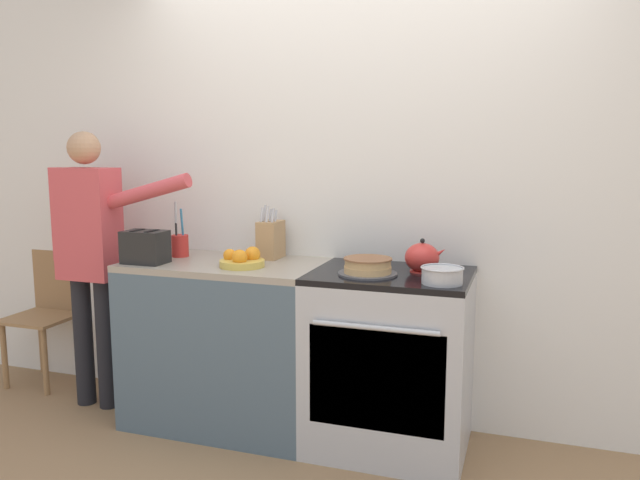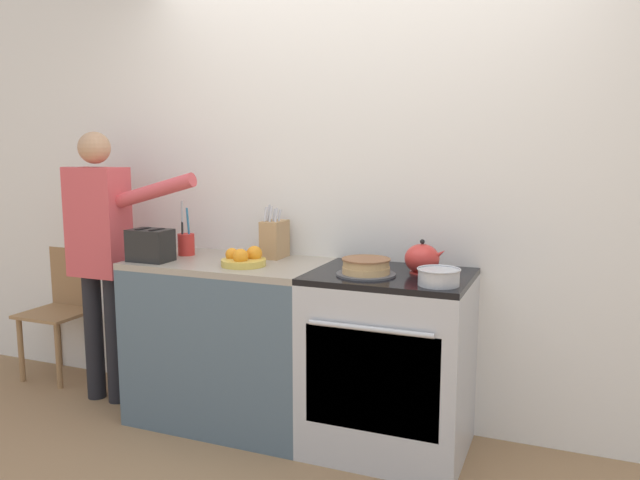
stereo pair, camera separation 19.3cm
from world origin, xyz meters
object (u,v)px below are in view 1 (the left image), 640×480
knife_block (271,239)px  fruit_bowl (244,259)px  mixing_bowl (442,275)px  toaster (145,247)px  utensil_crock (180,244)px  tea_kettle (422,258)px  dining_chair (50,307)px  stove_range (389,361)px  layer_cake (368,267)px  person_baker (91,246)px

knife_block → fruit_bowl: 0.28m
mixing_bowl → knife_block: bearing=160.4°
mixing_bowl → toaster: 1.57m
utensil_crock → tea_kettle: bearing=0.1°
mixing_bowl → dining_chair: size_ratio=0.23×
stove_range → knife_block: bearing=165.8°
mixing_bowl → layer_cake: bearing=166.9°
tea_kettle → layer_cake: bearing=-147.5°
stove_range → mixing_bowl: (0.27, -0.17, 0.50)m
fruit_bowl → person_baker: (-0.99, 0.04, 0.01)m
mixing_bowl → fruit_bowl: fruit_bowl is taller
mixing_bowl → utensil_crock: utensil_crock is taller
utensil_crock → knife_block: bearing=13.3°
fruit_bowl → knife_block: bearing=82.1°
stove_range → fruit_bowl: (-0.76, -0.09, 0.49)m
tea_kettle → utensil_crock: size_ratio=0.67×
knife_block → fruit_bowl: (-0.04, -0.27, -0.07)m
utensil_crock → person_baker: (-0.52, -0.11, -0.02)m
utensil_crock → toaster: 0.25m
stove_range → utensil_crock: (-1.23, 0.06, 0.53)m
stove_range → mixing_bowl: 0.59m
mixing_bowl → toaster: size_ratio=0.82×
knife_block → stove_range: bearing=-14.2°
fruit_bowl → stove_range: bearing=6.5°
utensil_crock → person_baker: person_baker is taller
fruit_bowl → dining_chair: 1.66m
toaster → dining_chair: toaster is taller
layer_cake → mixing_bowl: layer_cake is taller
utensil_crock → toaster: size_ratio=1.30×
tea_kettle → knife_block: knife_block is taller
toaster → tea_kettle: bearing=9.4°
knife_block → mixing_bowl: bearing=-19.6°
knife_block → dining_chair: (-1.60, 0.04, -0.53)m
utensil_crock → fruit_bowl: bearing=-17.9°
layer_cake → mixing_bowl: (0.37, -0.09, 0.00)m
layer_cake → person_baker: 1.66m
layer_cake → utensil_crock: size_ratio=0.93×
tea_kettle → person_baker: person_baker is taller
mixing_bowl → knife_block: 1.06m
knife_block → person_baker: person_baker is taller
stove_range → mixing_bowl: mixing_bowl is taller
toaster → dining_chair: (-1.02, 0.40, -0.51)m
utensil_crock → fruit_bowl: (0.47, -0.15, -0.03)m
mixing_bowl → person_baker: 2.03m
utensil_crock → mixing_bowl: bearing=-8.9°
layer_cake → tea_kettle: bearing=32.5°
stove_range → dining_chair: (-2.32, 0.23, 0.03)m
mixing_bowl → dining_chair: (-2.60, 0.40, -0.47)m
knife_block → utensil_crock: bearing=-166.7°
fruit_bowl → person_baker: person_baker is taller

